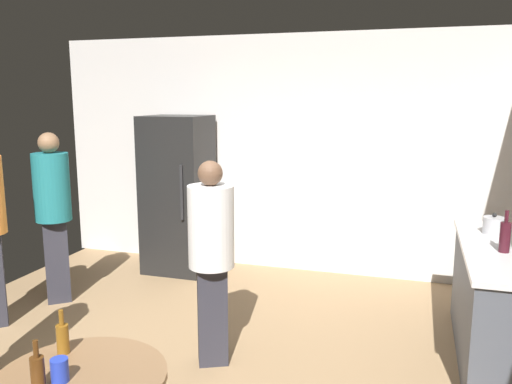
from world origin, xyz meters
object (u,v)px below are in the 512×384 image
at_px(kettle, 494,225).
at_px(person_in_teal_shirt, 53,205).
at_px(plastic_cup_blue, 60,370).
at_px(beer_bottle_amber, 63,338).
at_px(refrigerator, 178,194).
at_px(person_in_white_shirt, 211,248).
at_px(wine_bottle_on_counter, 505,236).
at_px(beer_bottle_brown, 38,371).

xyz_separation_m(kettle, person_in_teal_shirt, (-3.97, -0.41, 0.01)).
bearing_deg(plastic_cup_blue, beer_bottle_amber, 124.27).
height_order(refrigerator, person_in_white_shirt, refrigerator).
relative_size(wine_bottle_on_counter, person_in_white_shirt, 0.20).
relative_size(beer_bottle_brown, person_in_white_shirt, 0.15).
distance_m(refrigerator, kettle, 3.36).
height_order(beer_bottle_amber, beer_bottle_brown, same).
relative_size(plastic_cup_blue, person_in_white_shirt, 0.07).
bearing_deg(person_in_white_shirt, beer_bottle_brown, -30.33).
bearing_deg(refrigerator, beer_bottle_brown, -73.71).
height_order(wine_bottle_on_counter, beer_bottle_brown, wine_bottle_on_counter).
distance_m(refrigerator, plastic_cup_blue, 3.75).
bearing_deg(person_in_teal_shirt, beer_bottle_amber, -0.71).
height_order(plastic_cup_blue, person_in_teal_shirt, person_in_teal_shirt).
xyz_separation_m(beer_bottle_brown, person_in_white_shirt, (0.13, 1.71, 0.09)).
distance_m(refrigerator, beer_bottle_brown, 3.81).
relative_size(person_in_teal_shirt, person_in_white_shirt, 1.08).
xyz_separation_m(wine_bottle_on_counter, beer_bottle_amber, (-2.29, -1.97, -0.20)).
bearing_deg(refrigerator, plastic_cup_blue, -72.61).
relative_size(beer_bottle_amber, plastic_cup_blue, 2.09).
height_order(beer_bottle_brown, plastic_cup_blue, beer_bottle_brown).
height_order(refrigerator, beer_bottle_amber, refrigerator).
xyz_separation_m(beer_bottle_amber, plastic_cup_blue, (0.16, -0.23, -0.03)).
relative_size(kettle, wine_bottle_on_counter, 0.79).
bearing_deg(person_in_white_shirt, plastic_cup_blue, -28.75).
xyz_separation_m(kettle, wine_bottle_on_counter, (0.00, -0.53, 0.05)).
distance_m(kettle, plastic_cup_blue, 3.47).
height_order(refrigerator, person_in_teal_shirt, refrigerator).
distance_m(kettle, person_in_teal_shirt, 3.99).
bearing_deg(wine_bottle_on_counter, plastic_cup_blue, -134.16).
height_order(refrigerator, plastic_cup_blue, refrigerator).
bearing_deg(wine_bottle_on_counter, beer_bottle_amber, -139.36).
height_order(beer_bottle_amber, person_in_teal_shirt, person_in_teal_shirt).
relative_size(kettle, plastic_cup_blue, 2.22).
bearing_deg(kettle, person_in_white_shirt, -151.84).
height_order(kettle, plastic_cup_blue, kettle).
height_order(wine_bottle_on_counter, plastic_cup_blue, wine_bottle_on_counter).
height_order(beer_bottle_brown, person_in_white_shirt, person_in_white_shirt).
bearing_deg(kettle, beer_bottle_brown, -127.80).
bearing_deg(wine_bottle_on_counter, refrigerator, 157.05).
height_order(plastic_cup_blue, person_in_white_shirt, person_in_white_shirt).
relative_size(beer_bottle_amber, person_in_teal_shirt, 0.14).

